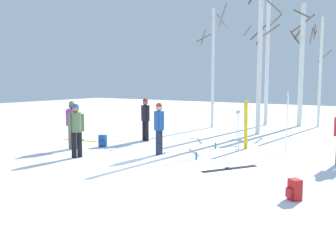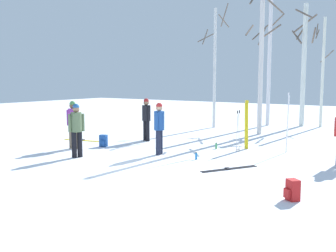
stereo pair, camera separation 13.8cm
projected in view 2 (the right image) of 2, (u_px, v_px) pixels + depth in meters
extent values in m
plane|color=white|center=(141.00, 170.00, 10.85)|extent=(60.00, 60.00, 0.00)
cylinder|color=red|center=(336.00, 127.00, 11.44)|extent=(0.10, 0.10, 0.56)
cylinder|color=#72604C|center=(71.00, 137.00, 14.17)|extent=(0.16, 0.16, 0.82)
cylinder|color=#72604C|center=(75.00, 138.00, 14.09)|extent=(0.16, 0.16, 0.82)
cylinder|color=purple|center=(73.00, 117.00, 14.04)|extent=(0.34, 0.34, 0.62)
sphere|color=brown|center=(73.00, 106.00, 13.99)|extent=(0.22, 0.22, 0.22)
sphere|color=#4C8C4C|center=(72.00, 104.00, 13.99)|extent=(0.21, 0.21, 0.21)
cylinder|color=purple|center=(68.00, 118.00, 14.13)|extent=(0.10, 0.10, 0.56)
cylinder|color=purple|center=(78.00, 118.00, 13.96)|extent=(0.10, 0.10, 0.56)
cylinder|color=#1E2338|center=(158.00, 143.00, 12.96)|extent=(0.16, 0.16, 0.82)
cylinder|color=#1E2338|center=(160.00, 142.00, 13.13)|extent=(0.16, 0.16, 0.82)
cylinder|color=#1E478C|center=(159.00, 121.00, 12.96)|extent=(0.34, 0.34, 0.62)
sphere|color=tan|center=(159.00, 108.00, 12.91)|extent=(0.22, 0.22, 0.22)
sphere|color=#B22626|center=(159.00, 106.00, 12.91)|extent=(0.21, 0.21, 0.21)
cylinder|color=#1E478C|center=(157.00, 122.00, 12.77)|extent=(0.10, 0.10, 0.56)
cylinder|color=#1E478C|center=(162.00, 121.00, 13.16)|extent=(0.10, 0.10, 0.56)
cylinder|color=black|center=(80.00, 144.00, 12.63)|extent=(0.16, 0.16, 0.82)
cylinder|color=black|center=(74.00, 145.00, 12.55)|extent=(0.16, 0.16, 0.82)
cylinder|color=#566B47|center=(76.00, 122.00, 12.50)|extent=(0.34, 0.34, 0.62)
sphere|color=#997051|center=(76.00, 109.00, 12.45)|extent=(0.22, 0.22, 0.22)
sphere|color=#265999|center=(76.00, 107.00, 12.44)|extent=(0.21, 0.21, 0.21)
cylinder|color=#566B47|center=(83.00, 122.00, 12.60)|extent=(0.10, 0.10, 0.56)
cylinder|color=#566B47|center=(70.00, 123.00, 12.41)|extent=(0.10, 0.10, 0.56)
cylinder|color=black|center=(145.00, 131.00, 16.00)|extent=(0.16, 0.16, 0.82)
cylinder|color=black|center=(148.00, 131.00, 15.85)|extent=(0.16, 0.16, 0.82)
cylinder|color=black|center=(146.00, 113.00, 15.84)|extent=(0.34, 0.34, 0.62)
sphere|color=#997051|center=(146.00, 103.00, 15.79)|extent=(0.22, 0.22, 0.22)
sphere|color=#B22626|center=(146.00, 101.00, 15.78)|extent=(0.21, 0.21, 0.21)
cylinder|color=black|center=(143.00, 113.00, 16.01)|extent=(0.10, 0.10, 0.56)
cylinder|color=black|center=(149.00, 114.00, 15.67)|extent=(0.10, 0.10, 0.56)
cube|color=yellow|center=(246.00, 126.00, 14.06)|extent=(0.10, 0.03, 1.65)
cube|color=yellow|center=(246.00, 102.00, 13.96)|extent=(0.06, 0.02, 0.10)
cube|color=yellow|center=(247.00, 126.00, 14.04)|extent=(0.10, 0.03, 1.65)
cube|color=yellow|center=(248.00, 102.00, 13.93)|extent=(0.06, 0.02, 0.10)
cube|color=white|center=(287.00, 124.00, 13.36)|extent=(0.03, 0.19, 1.95)
cube|color=white|center=(288.00, 94.00, 13.24)|extent=(0.02, 0.06, 0.10)
cube|color=white|center=(288.00, 124.00, 13.41)|extent=(0.03, 0.19, 1.95)
cube|color=white|center=(289.00, 94.00, 13.29)|extent=(0.02, 0.06, 0.10)
cube|color=black|center=(228.00, 168.00, 11.01)|extent=(0.96, 1.58, 0.02)
cube|color=#333338|center=(227.00, 168.00, 10.99)|extent=(0.11, 0.14, 0.03)
cube|color=black|center=(230.00, 169.00, 10.93)|extent=(0.96, 1.58, 0.02)
cube|color=#333338|center=(229.00, 169.00, 10.90)|extent=(0.11, 0.14, 0.03)
cube|color=yellow|center=(84.00, 140.00, 16.06)|extent=(1.79, 0.44, 0.02)
cube|color=#333338|center=(83.00, 140.00, 16.08)|extent=(0.13, 0.09, 0.03)
cube|color=yellow|center=(83.00, 141.00, 15.97)|extent=(1.79, 0.44, 0.02)
cube|color=#333338|center=(82.00, 140.00, 15.99)|extent=(0.13, 0.09, 0.03)
cylinder|color=#B2B2BC|center=(239.00, 132.00, 13.62)|extent=(0.02, 0.10, 1.32)
cylinder|color=black|center=(239.00, 112.00, 13.53)|extent=(0.04, 0.04, 0.10)
cylinder|color=black|center=(239.00, 149.00, 13.69)|extent=(0.07, 0.07, 0.01)
cylinder|color=#B2B2BC|center=(237.00, 133.00, 13.48)|extent=(0.02, 0.10, 1.32)
cylinder|color=black|center=(237.00, 112.00, 13.40)|extent=(0.04, 0.04, 0.10)
cylinder|color=black|center=(237.00, 150.00, 13.55)|extent=(0.07, 0.07, 0.01)
cylinder|color=#B2B2BC|center=(160.00, 128.00, 14.41)|extent=(0.02, 0.11, 1.44)
cylinder|color=black|center=(160.00, 107.00, 14.31)|extent=(0.04, 0.04, 0.10)
cylinder|color=black|center=(160.00, 145.00, 14.48)|extent=(0.07, 0.07, 0.01)
cylinder|color=#B2B2BC|center=(158.00, 128.00, 14.28)|extent=(0.02, 0.11, 1.44)
cylinder|color=black|center=(157.00, 107.00, 14.19)|extent=(0.04, 0.04, 0.10)
cylinder|color=black|center=(158.00, 146.00, 14.35)|extent=(0.07, 0.07, 0.01)
cube|color=red|center=(293.00, 190.00, 8.13)|extent=(0.33, 0.32, 0.44)
cube|color=red|center=(287.00, 193.00, 8.11)|extent=(0.19, 0.17, 0.20)
cube|color=black|center=(296.00, 189.00, 8.23)|extent=(0.04, 0.04, 0.37)
cube|color=black|center=(300.00, 190.00, 8.09)|extent=(0.04, 0.04, 0.37)
cube|color=#1E4C99|center=(103.00, 141.00, 14.60)|extent=(0.31, 0.27, 0.44)
cube|color=#1E4C99|center=(102.00, 143.00, 14.48)|extent=(0.20, 0.12, 0.20)
cube|color=black|center=(103.00, 140.00, 14.72)|extent=(0.04, 0.03, 0.37)
cube|color=black|center=(107.00, 140.00, 14.68)|extent=(0.04, 0.03, 0.37)
cylinder|color=green|center=(216.00, 146.00, 14.12)|extent=(0.06, 0.06, 0.20)
cylinder|color=black|center=(216.00, 143.00, 14.10)|extent=(0.04, 0.04, 0.02)
cylinder|color=#1E72BF|center=(196.00, 156.00, 12.27)|extent=(0.07, 0.07, 0.20)
cylinder|color=black|center=(196.00, 153.00, 12.26)|extent=(0.04, 0.04, 0.02)
cylinder|color=silver|center=(215.00, 69.00, 20.08)|extent=(0.15, 0.15, 6.01)
cylinder|color=brown|center=(205.00, 37.00, 20.06)|extent=(0.31, 1.02, 0.86)
cylinder|color=brown|center=(224.00, 21.00, 19.51)|extent=(0.12, 1.02, 0.54)
cylinder|color=brown|center=(224.00, 15.00, 19.87)|extent=(0.76, 0.73, 1.03)
cylinder|color=brown|center=(206.00, 37.00, 20.36)|extent=(0.41, 1.20, 0.56)
cylinder|color=silver|center=(269.00, 61.00, 20.94)|extent=(0.20, 0.20, 6.86)
cylinder|color=brown|center=(277.00, 21.00, 20.98)|extent=(0.98, 0.42, 0.73)
cylinder|color=brown|center=(262.00, 36.00, 21.05)|extent=(0.14, 0.93, 1.07)
cylinder|color=brown|center=(261.00, 32.00, 21.27)|extent=(0.54, 1.25, 0.95)
cylinder|color=silver|center=(261.00, 49.00, 17.45)|extent=(0.21, 0.21, 7.63)
cylinder|color=brown|center=(270.00, 32.00, 17.67)|extent=(1.10, 0.49, 0.57)
cylinder|color=brown|center=(250.00, 30.00, 17.60)|extent=(0.21, 1.14, 0.61)
cylinder|color=brown|center=(275.00, 6.00, 16.78)|extent=(0.39, 1.25, 0.53)
cylinder|color=silver|center=(304.00, 66.00, 20.60)|extent=(0.24, 0.24, 6.33)
cylinder|color=brown|center=(297.00, 37.00, 20.33)|extent=(0.75, 0.73, 0.77)
cylinder|color=brown|center=(305.00, 23.00, 20.87)|extent=(1.16, 0.39, 0.94)
cylinder|color=brown|center=(304.00, 13.00, 19.94)|extent=(0.88, 0.12, 0.55)
cylinder|color=brown|center=(314.00, 35.00, 20.33)|extent=(0.43, 0.89, 0.73)
cylinder|color=brown|center=(300.00, 33.00, 20.64)|extent=(0.33, 0.62, 0.69)
cylinder|color=silver|center=(323.00, 73.00, 20.26)|extent=(0.15, 0.15, 5.60)
cylinder|color=brown|center=(317.00, 29.00, 20.15)|extent=(0.18, 0.74, 0.65)
cylinder|color=brown|center=(318.00, 34.00, 20.21)|extent=(0.08, 0.70, 0.53)
cylinder|color=brown|center=(327.00, 56.00, 20.38)|extent=(0.72, 0.26, 0.63)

